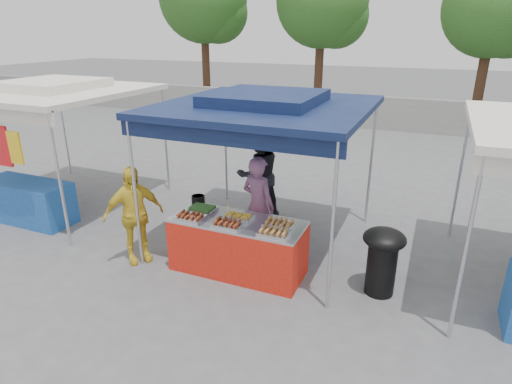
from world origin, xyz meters
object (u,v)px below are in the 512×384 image
at_px(cooking_pot, 198,199).
at_px(vendor_woman, 258,205).
at_px(helper_man, 259,175).
at_px(vendor_table, 238,246).
at_px(wok_burner, 383,256).
at_px(customer_person, 134,215).

bearing_deg(cooking_pot, vendor_woman, 21.31).
bearing_deg(helper_man, vendor_table, 61.75).
height_order(cooking_pot, vendor_woman, vendor_woman).
distance_m(wok_burner, vendor_woman, 2.11).
height_order(vendor_table, vendor_woman, vendor_woman).
relative_size(wok_burner, helper_man, 0.55).
height_order(cooking_pot, wok_burner, wok_burner).
bearing_deg(cooking_pot, wok_burner, -2.11).
bearing_deg(helper_man, vendor_woman, 70.27).
bearing_deg(vendor_table, vendor_woman, 87.31).
xyz_separation_m(cooking_pot, vendor_woman, (0.91, 0.35, -0.09)).
bearing_deg(helper_man, cooking_pot, 34.37).
bearing_deg(wok_burner, vendor_woman, 164.92).
bearing_deg(customer_person, wok_burner, -42.65).
relative_size(vendor_table, customer_person, 1.26).
distance_m(vendor_table, wok_burner, 2.10).
distance_m(wok_burner, customer_person, 3.76).
bearing_deg(cooking_pot, vendor_table, -22.29).
relative_size(vendor_table, helper_man, 1.13).
relative_size(helper_man, customer_person, 1.12).
distance_m(cooking_pot, wok_burner, 2.97).
height_order(cooking_pot, helper_man, helper_man).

